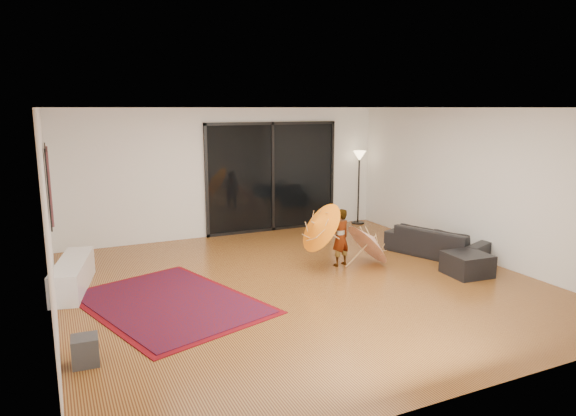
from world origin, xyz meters
TOP-DOWN VIEW (x-y plane):
  - floor at (0.00, 0.00)m, footprint 7.00×7.00m
  - ceiling at (0.00, 0.00)m, footprint 7.00×7.00m
  - wall_back at (0.00, 3.50)m, footprint 7.00×0.00m
  - wall_front at (0.00, -3.50)m, footprint 7.00×0.00m
  - wall_left at (-3.50, 0.00)m, footprint 0.00×7.00m
  - wall_right at (3.50, 0.00)m, footprint 0.00×7.00m
  - sliding_door at (1.00, 3.47)m, footprint 3.06×0.07m
  - painting at (-3.46, 1.00)m, footprint 0.04×1.28m
  - media_console at (-3.25, 1.23)m, footprint 0.74×1.66m
  - speaker at (-3.25, -1.33)m, footprint 0.29×0.29m
  - persian_rug at (-2.06, 0.03)m, footprint 2.72×3.23m
  - sofa at (2.95, 0.32)m, footprint 1.34×1.98m
  - ottoman at (2.63, -0.78)m, footprint 0.69×0.69m
  - floor_lamp at (3.10, 3.23)m, footprint 0.30×0.30m
  - child at (1.02, 0.55)m, footprint 0.41×0.32m
  - parasol_orange at (0.47, 0.50)m, footprint 0.64×0.91m
  - parasol_white at (1.62, 0.40)m, footprint 0.71×0.89m

SIDE VIEW (x-z plane):
  - floor at x=0.00m, z-range 0.00..0.00m
  - persian_rug at x=-2.06m, z-range 0.00..0.02m
  - speaker at x=-3.25m, z-range 0.00..0.31m
  - ottoman at x=2.63m, z-range 0.00..0.37m
  - media_console at x=-3.25m, z-range 0.00..0.45m
  - sofa at x=2.95m, z-range 0.00..0.54m
  - child at x=1.02m, z-range 0.00..1.00m
  - parasol_white at x=1.62m, z-range 0.03..0.98m
  - parasol_orange at x=0.47m, z-range 0.28..1.19m
  - sliding_door at x=1.00m, z-range 0.00..2.40m
  - wall_back at x=0.00m, z-range -2.15..4.85m
  - wall_front at x=0.00m, z-range -2.15..4.85m
  - wall_left at x=-3.50m, z-range -2.15..4.85m
  - wall_right at x=3.50m, z-range -2.15..4.85m
  - floor_lamp at x=3.10m, z-range 0.50..2.22m
  - painting at x=-3.46m, z-range 1.11..2.19m
  - ceiling at x=0.00m, z-range 2.70..2.70m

